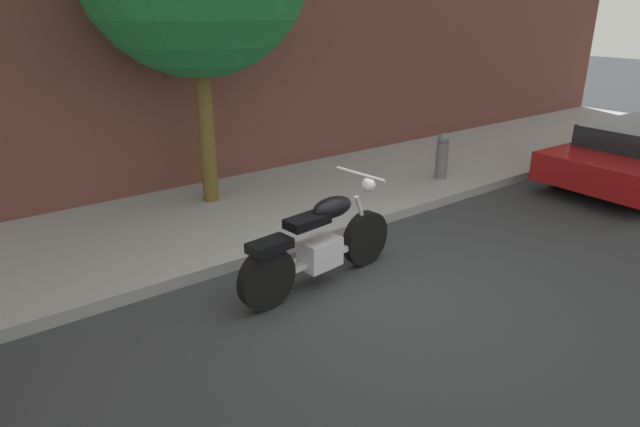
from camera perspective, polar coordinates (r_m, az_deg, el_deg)
The scene contains 4 objects.
ground_plane at distance 5.95m, azimuth 7.15°, elevation -7.92°, with size 60.00×60.00×0.00m, color #303335.
sidewalk at distance 7.99m, azimuth -7.04°, elevation 0.40°, with size 23.59×2.91×0.14m, color #959595.
motorcycle at distance 5.81m, azimuth -0.04°, elevation -3.32°, with size 2.11×0.70×1.15m.
fire_hydrant at distance 9.31m, azimuth 12.65°, elevation 5.52°, with size 0.20×0.20×0.91m.
Camera 1 is at (-3.71, -3.67, 2.86)m, focal length 30.49 mm.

